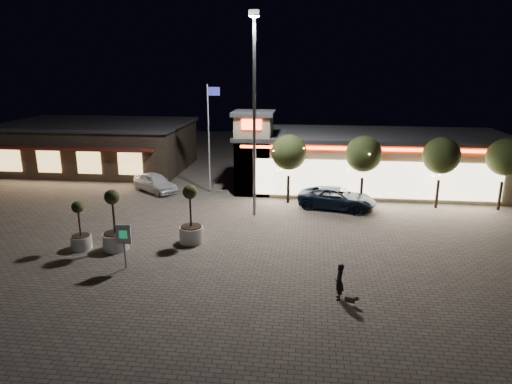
# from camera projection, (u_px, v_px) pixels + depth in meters

# --- Properties ---
(ground) EXTENTS (90.00, 90.00, 0.00)m
(ground) POSITION_uv_depth(u_px,v_px,m) (193.00, 266.00, 21.95)
(ground) COLOR #665E52
(ground) RESTS_ON ground
(retail_building) EXTENTS (20.40, 8.40, 6.10)m
(retail_building) POSITION_uv_depth(u_px,v_px,m) (363.00, 160.00, 35.37)
(retail_building) COLOR gray
(retail_building) RESTS_ON ground
(restaurant_building) EXTENTS (16.40, 11.00, 4.30)m
(restaurant_building) POSITION_uv_depth(u_px,v_px,m) (99.00, 145.00, 42.08)
(restaurant_building) COLOR #382D23
(restaurant_building) RESTS_ON ground
(floodlight_pole) EXTENTS (0.60, 0.40, 12.38)m
(floodlight_pole) POSITION_uv_depth(u_px,v_px,m) (254.00, 104.00, 27.47)
(floodlight_pole) COLOR gray
(floodlight_pole) RESTS_ON ground
(flagpole) EXTENTS (0.95, 0.10, 8.00)m
(flagpole) POSITION_uv_depth(u_px,v_px,m) (210.00, 130.00, 33.31)
(flagpole) COLOR white
(flagpole) RESTS_ON ground
(string_tree_a) EXTENTS (2.42, 2.42, 4.79)m
(string_tree_a) POSITION_uv_depth(u_px,v_px,m) (289.00, 153.00, 31.04)
(string_tree_a) COLOR #332319
(string_tree_a) RESTS_ON ground
(string_tree_b) EXTENTS (2.42, 2.42, 4.79)m
(string_tree_b) POSITION_uv_depth(u_px,v_px,m) (364.00, 154.00, 30.46)
(string_tree_b) COLOR #332319
(string_tree_b) RESTS_ON ground
(string_tree_c) EXTENTS (2.42, 2.42, 4.79)m
(string_tree_c) POSITION_uv_depth(u_px,v_px,m) (441.00, 156.00, 29.88)
(string_tree_c) COLOR #332319
(string_tree_c) RESTS_ON ground
(string_tree_d) EXTENTS (2.42, 2.42, 4.79)m
(string_tree_d) POSITION_uv_depth(u_px,v_px,m) (506.00, 157.00, 29.42)
(string_tree_d) COLOR #332319
(string_tree_d) RESTS_ON ground
(pickup_truck) EXTENTS (5.52, 3.47, 1.42)m
(pickup_truck) POSITION_uv_depth(u_px,v_px,m) (337.00, 198.00, 30.50)
(pickup_truck) COLOR black
(pickup_truck) RESTS_ON ground
(white_sedan) EXTENTS (4.33, 3.90, 1.43)m
(white_sedan) POSITION_uv_depth(u_px,v_px,m) (155.00, 182.00, 34.59)
(white_sedan) COLOR white
(white_sedan) RESTS_ON ground
(pedestrian) EXTENTS (0.39, 0.58, 1.55)m
(pedestrian) POSITION_uv_depth(u_px,v_px,m) (339.00, 282.00, 18.62)
(pedestrian) COLOR black
(pedestrian) RESTS_ON ground
(dog) EXTENTS (0.55, 0.29, 0.29)m
(dog) POSITION_uv_depth(u_px,v_px,m) (352.00, 299.00, 18.24)
(dog) COLOR #59514C
(dog) RESTS_ON ground
(planter_left) EXTENTS (1.06, 1.06, 2.61)m
(planter_left) POSITION_uv_depth(u_px,v_px,m) (81.00, 234.00, 23.77)
(planter_left) COLOR silver
(planter_left) RESTS_ON ground
(planter_mid) EXTENTS (1.32, 1.32, 3.24)m
(planter_mid) POSITION_uv_depth(u_px,v_px,m) (115.00, 231.00, 23.64)
(planter_mid) COLOR silver
(planter_mid) RESTS_ON ground
(planter_right) EXTENTS (1.31, 1.31, 3.23)m
(planter_right) POSITION_uv_depth(u_px,v_px,m) (191.00, 225.00, 24.60)
(planter_right) COLOR silver
(planter_right) RESTS_ON ground
(valet_sign) EXTENTS (0.72, 0.10, 2.18)m
(valet_sign) POSITION_uv_depth(u_px,v_px,m) (124.00, 238.00, 21.29)
(valet_sign) COLOR gray
(valet_sign) RESTS_ON ground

